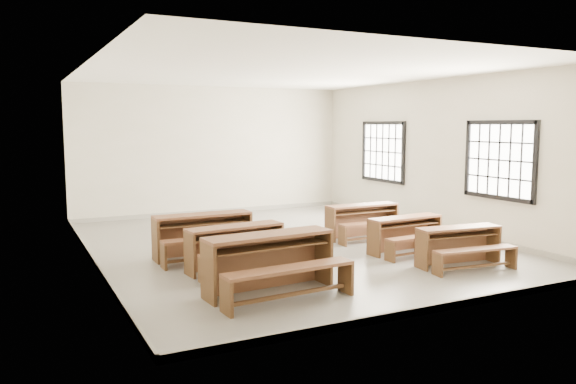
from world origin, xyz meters
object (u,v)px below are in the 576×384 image
desk_set_4 (407,232)px  desk_set_5 (363,219)px  desk_set_3 (460,243)px  desk_set_2 (204,232)px  desk_set_1 (237,245)px  desk_set_0 (271,259)px

desk_set_4 → desk_set_5: bearing=85.7°
desk_set_3 → desk_set_5: 2.55m
desk_set_2 → desk_set_1: bearing=-79.8°
desk_set_1 → desk_set_3: desk_set_1 is taller
desk_set_1 → desk_set_4: size_ratio=1.12×
desk_set_0 → desk_set_4: 3.35m
desk_set_1 → desk_set_5: bearing=15.2°
desk_set_4 → desk_set_5: 1.39m
desk_set_0 → desk_set_1: desk_set_0 is taller
desk_set_3 → desk_set_4: size_ratio=1.02×
desk_set_1 → desk_set_2: 1.05m
desk_set_5 → desk_set_0: bearing=-141.1°
desk_set_4 → desk_set_5: size_ratio=0.96×
desk_set_2 → desk_set_3: desk_set_2 is taller
desk_set_0 → desk_set_4: (3.15, 1.13, -0.10)m
desk_set_0 → desk_set_2: 2.37m
desk_set_0 → desk_set_3: (3.31, -0.02, -0.10)m
desk_set_2 → desk_set_5: 3.35m
desk_set_5 → desk_set_4: bearing=-90.8°
desk_set_2 → desk_set_3: bearing=-34.7°
desk_set_4 → desk_set_5: (0.03, 1.39, 0.02)m
desk_set_2 → desk_set_4: size_ratio=1.15×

